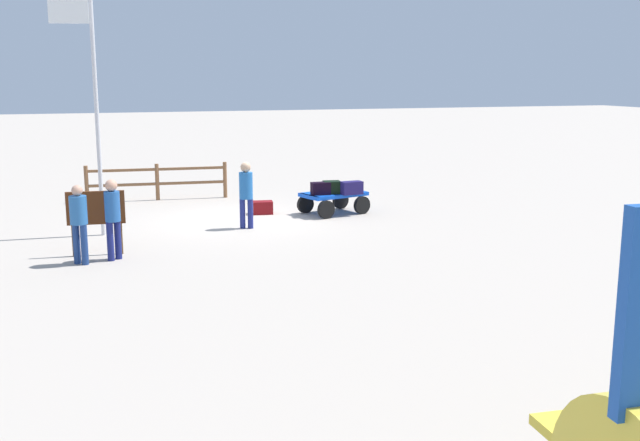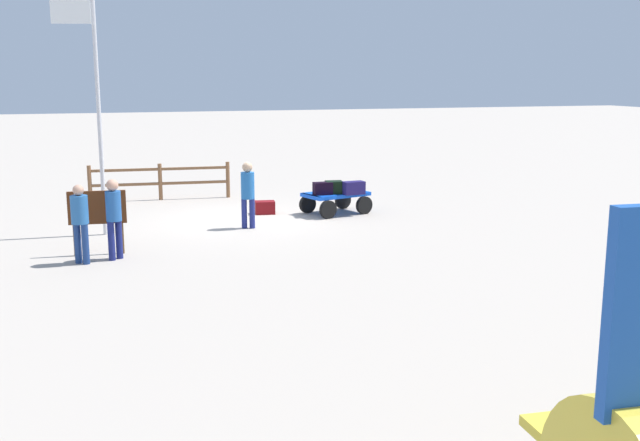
# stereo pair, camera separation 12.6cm
# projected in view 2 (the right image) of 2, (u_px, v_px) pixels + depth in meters

# --- Properties ---
(ground_plane) EXTENTS (120.00, 120.00, 0.00)m
(ground_plane) POSITION_uv_depth(u_px,v_px,m) (244.00, 220.00, 19.80)
(ground_plane) COLOR #B0A496
(luggage_cart) EXTENTS (1.96, 1.56, 0.60)m
(luggage_cart) POSITION_uv_depth(u_px,v_px,m) (335.00, 198.00, 20.68)
(luggage_cart) COLOR blue
(luggage_cart) RESTS_ON ground
(suitcase_dark) EXTENTS (0.51, 0.29, 0.34)m
(suitcase_dark) POSITION_uv_depth(u_px,v_px,m) (323.00, 188.00, 20.23)
(suitcase_dark) COLOR black
(suitcase_dark) RESTS_ON luggage_cart
(suitcase_olive) EXTENTS (0.61, 0.37, 0.35)m
(suitcase_olive) POSITION_uv_depth(u_px,v_px,m) (354.00, 188.00, 20.30)
(suitcase_olive) COLOR #1F1851
(suitcase_olive) RESTS_ON luggage_cart
(suitcase_maroon) EXTENTS (0.50, 0.44, 0.35)m
(suitcase_maroon) POSITION_uv_depth(u_px,v_px,m) (334.00, 187.00, 20.43)
(suitcase_maroon) COLOR black
(suitcase_maroon) RESTS_ON luggage_cart
(suitcase_tan) EXTENTS (0.60, 0.45, 0.36)m
(suitcase_tan) POSITION_uv_depth(u_px,v_px,m) (265.00, 207.00, 20.69)
(suitcase_tan) COLOR maroon
(suitcase_tan) RESTS_ON ground
(worker_lead) EXTENTS (0.44, 0.44, 1.68)m
(worker_lead) POSITION_uv_depth(u_px,v_px,m) (248.00, 190.00, 18.60)
(worker_lead) COLOR navy
(worker_lead) RESTS_ON ground
(worker_trailing) EXTENTS (0.49, 0.49, 1.64)m
(worker_trailing) POSITION_uv_depth(u_px,v_px,m) (80.00, 218.00, 15.08)
(worker_trailing) COLOR navy
(worker_trailing) RESTS_ON ground
(worker_supervisor) EXTENTS (0.44, 0.44, 1.70)m
(worker_supervisor) POSITION_uv_depth(u_px,v_px,m) (114.00, 213.00, 15.43)
(worker_supervisor) COLOR navy
(worker_supervisor) RESTS_ON ground
(flagpole) EXTENTS (0.98, 0.18, 5.64)m
(flagpole) POSITION_uv_depth(u_px,v_px,m) (93.00, 95.00, 17.36)
(flagpole) COLOR silver
(flagpole) RESTS_ON ground
(signboard) EXTENTS (1.21, 0.17, 1.39)m
(signboard) POSITION_uv_depth(u_px,v_px,m) (97.00, 212.00, 15.85)
(signboard) COLOR #4C3319
(signboard) RESTS_ON ground
(wooden_fence) EXTENTS (4.28, 0.45, 1.12)m
(wooden_fence) POSITION_uv_depth(u_px,v_px,m) (160.00, 179.00, 22.92)
(wooden_fence) COLOR brown
(wooden_fence) RESTS_ON ground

